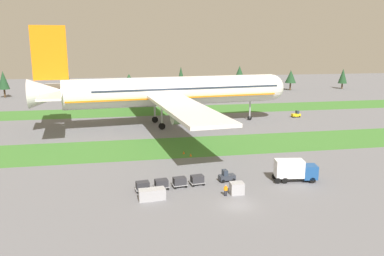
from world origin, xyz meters
The scene contains 18 objects.
ground_plane centered at (0.00, 0.00, 0.00)m, with size 400.00×400.00×0.00m, color slate.
grass_strip_near centered at (0.00, 31.51, 0.00)m, with size 320.00×16.44×0.01m, color #3D752D.
grass_strip_far centered at (0.00, 76.39, 0.00)m, with size 320.00×16.44×0.01m, color #3D752D.
airliner centered at (-3.01, 53.75, 9.27)m, with size 68.35×84.49×25.85m.
baggage_tug centered at (1.08, 9.48, 0.81)m, with size 2.75×1.64×1.97m.
cargo_dolly_lead centered at (-3.90, 8.80, 0.92)m, with size 2.38×1.78×1.55m.
cargo_dolly_second centered at (-6.78, 8.41, 0.92)m, with size 2.38×1.78×1.55m.
cargo_dolly_third centered at (-9.65, 8.02, 0.92)m, with size 2.38×1.78×1.55m.
cargo_dolly_fourth centered at (-12.52, 7.63, 0.92)m, with size 2.38×1.78×1.55m.
catering_truck centered at (11.88, 7.55, 1.95)m, with size 7.22×3.32×3.58m.
pushback_tractor centered at (36.13, 57.95, 0.81)m, with size 2.72×1.57×1.97m.
ground_crew_marshaller centered at (-0.70, 3.63, 0.95)m, with size 0.56×0.36×1.74m.
uld_container_0 centered at (-12.28, 4.15, 0.80)m, with size 2.00×1.60×1.61m, color #A3A3A8.
uld_container_1 centered at (-10.54, 4.37, 0.81)m, with size 2.00×1.60×1.62m, color #A3A3A8.
uld_container_2 centered at (1.14, 4.11, 0.88)m, with size 2.00×1.60×1.76m, color #A3A3A8.
taxiway_marker_0 centered at (-3.14, 26.20, 0.29)m, with size 0.44×0.44×0.57m, color orange.
taxiway_marker_1 centered at (-2.09, 24.27, 0.29)m, with size 0.44×0.44×0.58m, color orange.
distant_tree_line centered at (-5.52, 117.71, 6.84)m, with size 183.48×10.06×11.75m.
Camera 1 is at (-15.33, -47.61, 22.13)m, focal length 36.17 mm.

